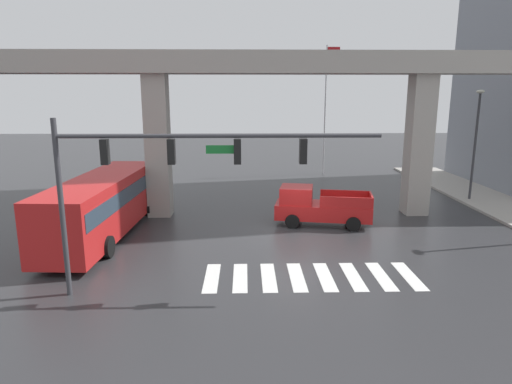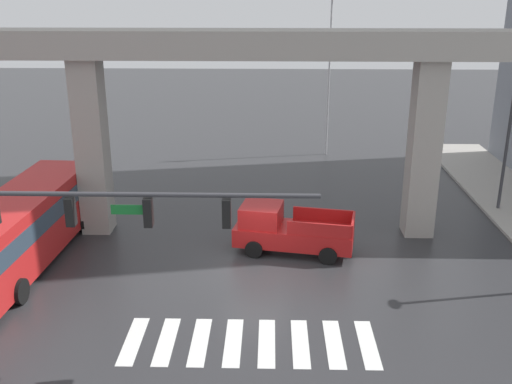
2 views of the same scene
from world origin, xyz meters
TOP-DOWN VIEW (x-y plane):
  - ground_plane at (0.00, 0.00)m, footprint 120.00×120.00m
  - crosswalk_stripes at (0.00, -5.24)m, footprint 8.25×2.80m
  - elevated_overpass at (0.00, 4.08)m, footprint 53.85×1.97m
  - pickup_truck at (1.37, 1.89)m, footprint 5.36×2.79m
  - city_bus at (-9.60, 0.18)m, footprint 3.19×10.91m
  - traffic_signal_mast at (-5.13, -6.55)m, footprint 10.89×0.32m
  - street_lamp_mid_block at (12.38, 7.09)m, footprint 0.44×0.70m
  - flagpole at (4.50, 17.61)m, footprint 1.16×0.12m

SIDE VIEW (x-z plane):
  - ground_plane at x=0.00m, z-range 0.00..0.00m
  - crosswalk_stripes at x=0.00m, z-range 0.00..0.01m
  - pickup_truck at x=1.37m, z-range -0.05..2.03m
  - city_bus at x=-9.60m, z-range 0.23..3.22m
  - street_lamp_mid_block at x=12.38m, z-range 0.94..8.18m
  - traffic_signal_mast at x=-5.13m, z-range 1.58..7.78m
  - flagpole at x=4.50m, z-range 0.81..11.82m
  - elevated_overpass at x=0.00m, z-range 3.21..12.47m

